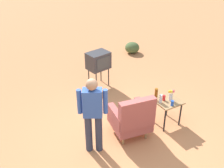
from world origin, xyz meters
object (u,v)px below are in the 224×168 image
object	(u,v)px
soda_can_blue	(172,103)
bottle_short_clear	(161,99)
armchair	(132,118)
bottle_tall_amber	(156,95)
flower_vase	(171,95)
tv_on_stand	(98,61)
side_table	(167,104)
person_standing	(93,112)
soda_can_red	(164,98)

from	to	relation	value
soda_can_blue	bottle_short_clear	distance (m)	0.26
armchair	bottle_tall_amber	xyz separation A→B (m)	(-0.71, -0.14, 0.28)
armchair	flower_vase	bearing A→B (deg)	178.92
tv_on_stand	flower_vase	world-z (taller)	tv_on_stand
side_table	person_standing	size ratio (longest dim) A/B	0.38
side_table	soda_can_red	xyz separation A→B (m)	(0.07, -0.05, 0.15)
bottle_tall_amber	soda_can_red	world-z (taller)	bottle_tall_amber
person_standing	soda_can_red	world-z (taller)	person_standing
flower_vase	bottle_short_clear	bearing A→B (deg)	-8.70
soda_can_red	side_table	bearing A→B (deg)	147.67
soda_can_red	bottle_short_clear	xyz separation A→B (m)	(0.12, 0.04, 0.04)
armchair	bottle_short_clear	bearing A→B (deg)	-178.52
tv_on_stand	bottle_tall_amber	bearing A→B (deg)	97.82
armchair	bottle_tall_amber	bearing A→B (deg)	-168.70
bottle_tall_amber	soda_can_red	distance (m)	0.20
armchair	side_table	size ratio (longest dim) A/B	1.70
person_standing	bottle_short_clear	size ratio (longest dim) A/B	8.20
bottle_short_clear	flower_vase	size ratio (longest dim) A/B	0.75
person_standing	bottle_short_clear	bearing A→B (deg)	179.58
side_table	tv_on_stand	bearing A→B (deg)	-77.00
side_table	soda_can_blue	size ratio (longest dim) A/B	5.12
armchair	person_standing	size ratio (longest dim) A/B	0.65
armchair	soda_can_red	bearing A→B (deg)	-176.15
tv_on_stand	person_standing	bearing A→B (deg)	60.90
armchair	soda_can_blue	xyz separation A→B (m)	(-0.90, 0.20, 0.19)
soda_can_red	flower_vase	distance (m)	0.17
soda_can_red	bottle_short_clear	world-z (taller)	bottle_short_clear
armchair	side_table	world-z (taller)	armchair
soda_can_red	bottle_short_clear	bearing A→B (deg)	17.59
armchair	soda_can_blue	bearing A→B (deg)	167.54
armchair	person_standing	bearing A→B (deg)	-2.04
soda_can_blue	bottle_tall_amber	bearing A→B (deg)	-61.71
flower_vase	armchair	bearing A→B (deg)	-1.08
bottle_tall_amber	soda_can_blue	bearing A→B (deg)	118.29
soda_can_blue	flower_vase	xyz separation A→B (m)	(-0.10, -0.18, 0.09)
bottle_tall_amber	tv_on_stand	bearing A→B (deg)	-82.18
bottle_short_clear	tv_on_stand	bearing A→B (deg)	-81.67
bottle_short_clear	flower_vase	distance (m)	0.26
soda_can_blue	bottle_short_clear	xyz separation A→B (m)	(0.15, -0.22, 0.04)
soda_can_blue	bottle_tall_amber	size ratio (longest dim) A/B	0.41
tv_on_stand	soda_can_red	xyz separation A→B (m)	(-0.47, 2.29, -0.10)
tv_on_stand	bottle_tall_amber	xyz separation A→B (m)	(-0.30, 2.21, -0.01)
armchair	side_table	bearing A→B (deg)	-179.27
side_table	soda_can_blue	world-z (taller)	soda_can_blue
person_standing	side_table	bearing A→B (deg)	179.40
side_table	bottle_short_clear	xyz separation A→B (m)	(0.20, -0.01, 0.19)
soda_can_blue	soda_can_red	bearing A→B (deg)	-85.37
side_table	soda_can_blue	distance (m)	0.27
soda_can_blue	bottle_tall_amber	distance (m)	0.40
side_table	tv_on_stand	xyz separation A→B (m)	(0.54, -2.34, 0.25)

